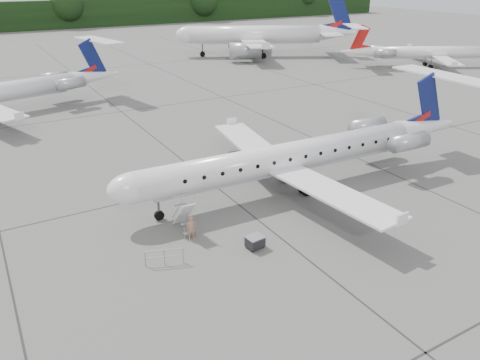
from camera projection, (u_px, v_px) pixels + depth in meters
ground at (315, 205)px, 34.56m from camera, size 320.00×320.00×0.00m
treeline at (35, 16)px, 135.65m from camera, size 260.00×4.00×8.00m
main_regional_jet at (285, 144)px, 35.21m from camera, size 30.96×22.81×7.74m
airstair at (184, 215)px, 30.57m from camera, size 0.93×2.23×2.43m
passenger at (191, 228)px, 29.71m from camera, size 0.70×0.55×1.68m
safety_railing at (164, 257)px, 27.29m from camera, size 2.09×0.84×1.00m
baggage_cart at (255, 242)px, 28.95m from camera, size 1.11×0.93×0.88m
bg_narrowbody at (255, 26)px, 92.25m from camera, size 40.51×36.59×11.92m
bg_regional_right at (436, 46)px, 82.68m from camera, size 33.86×30.77×7.26m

